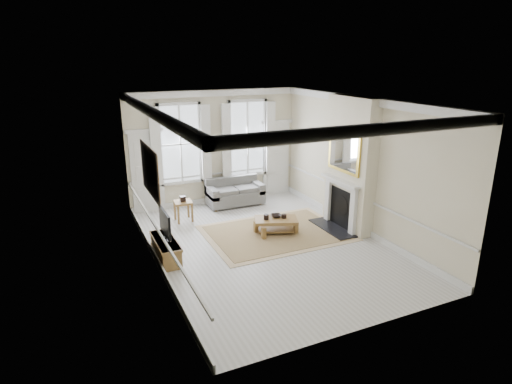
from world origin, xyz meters
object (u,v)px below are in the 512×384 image
sofa (234,193)px  side_table (183,205)px  coffee_table (276,221)px  tv_stand (166,249)px

sofa → side_table: size_ratio=2.97×
coffee_table → tv_stand: 2.89m
side_table → tv_stand: size_ratio=0.44×
sofa → coffee_table: (0.12, -2.53, -0.03)m
coffee_table → tv_stand: (-2.88, -0.27, -0.09)m
coffee_table → side_table: bearing=157.2°
sofa → coffee_table: size_ratio=1.37×
sofa → tv_stand: bearing=-134.5°
sofa → side_table: (-1.78, -0.70, 0.11)m
side_table → coffee_table: bearing=-43.9°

